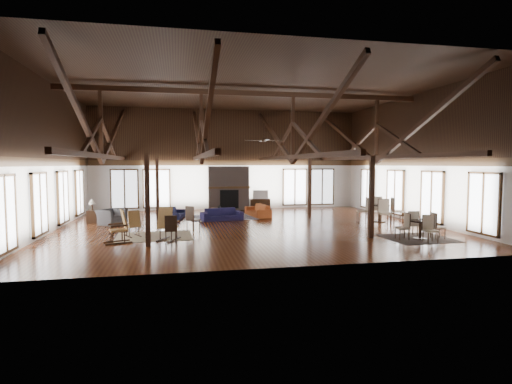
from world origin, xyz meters
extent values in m
plane|color=#5B2C13|center=(0.00, 0.00, 0.00)|extent=(16.00, 16.00, 0.00)
cube|color=black|center=(0.00, 0.00, 6.00)|extent=(16.00, 14.00, 0.02)
cube|color=silver|center=(0.00, 7.00, 3.00)|extent=(16.00, 0.02, 6.00)
cube|color=silver|center=(0.00, -7.00, 3.00)|extent=(16.00, 0.02, 6.00)
cube|color=silver|center=(-8.00, 0.00, 3.00)|extent=(0.02, 14.00, 6.00)
cube|color=silver|center=(8.00, 0.00, 3.00)|extent=(0.02, 14.00, 6.00)
cube|color=#321B0E|center=(0.00, 0.00, 5.75)|extent=(15.60, 0.18, 0.22)
cube|color=#321B0E|center=(-6.00, 0.00, 3.05)|extent=(0.16, 13.70, 0.18)
cube|color=#321B0E|center=(-6.00, 0.00, 4.40)|extent=(0.14, 0.14, 2.70)
cube|color=#321B0E|center=(-6.00, 3.50, 4.28)|extent=(0.15, 7.07, 3.12)
cube|color=#321B0E|center=(-6.00, -3.50, 4.28)|extent=(0.15, 7.07, 3.12)
cube|color=#321B0E|center=(-2.00, 0.00, 3.05)|extent=(0.16, 13.70, 0.18)
cube|color=#321B0E|center=(-2.00, 0.00, 4.40)|extent=(0.14, 0.14, 2.70)
cube|color=#321B0E|center=(-2.00, 3.50, 4.28)|extent=(0.15, 7.07, 3.12)
cube|color=#321B0E|center=(-2.00, -3.50, 4.28)|extent=(0.15, 7.07, 3.12)
cube|color=#321B0E|center=(2.00, 0.00, 3.05)|extent=(0.16, 13.70, 0.18)
cube|color=#321B0E|center=(2.00, 0.00, 4.40)|extent=(0.14, 0.14, 2.70)
cube|color=#321B0E|center=(2.00, 3.50, 4.28)|extent=(0.15, 7.07, 3.12)
cube|color=#321B0E|center=(2.00, -3.50, 4.28)|extent=(0.15, 7.07, 3.12)
cube|color=#321B0E|center=(6.00, 0.00, 3.05)|extent=(0.16, 13.70, 0.18)
cube|color=#321B0E|center=(6.00, 0.00, 4.40)|extent=(0.14, 0.14, 2.70)
cube|color=#321B0E|center=(6.00, 3.50, 4.28)|extent=(0.15, 7.07, 3.12)
cube|color=#321B0E|center=(6.00, -3.50, 4.28)|extent=(0.15, 7.07, 3.12)
cube|color=#321B0E|center=(-4.00, -3.50, 1.52)|extent=(0.16, 0.16, 3.05)
cube|color=#321B0E|center=(4.00, -3.50, 1.52)|extent=(0.16, 0.16, 3.05)
cube|color=#321B0E|center=(-4.00, 3.50, 1.52)|extent=(0.16, 0.16, 3.05)
cube|color=#321B0E|center=(4.00, 3.50, 1.52)|extent=(0.16, 0.16, 3.05)
cube|color=brown|center=(0.00, 6.68, 1.30)|extent=(2.40, 0.62, 2.60)
cube|color=black|center=(0.00, 6.36, 0.65)|extent=(1.10, 0.06, 1.10)
cube|color=#32200F|center=(0.00, 6.40, 1.35)|extent=(2.50, 0.20, 0.12)
cylinder|color=black|center=(0.50, -1.00, 4.05)|extent=(0.04, 0.04, 0.70)
cylinder|color=black|center=(0.50, -1.00, 3.70)|extent=(0.20, 0.20, 0.10)
cube|color=black|center=(0.95, -1.00, 3.70)|extent=(0.70, 0.12, 0.02)
cube|color=black|center=(0.50, -0.55, 3.70)|extent=(0.12, 0.70, 0.02)
cube|color=black|center=(0.05, -1.00, 3.70)|extent=(0.70, 0.12, 0.02)
cube|color=black|center=(0.50, -1.45, 3.70)|extent=(0.12, 0.70, 0.02)
imported|color=#19163C|center=(-0.91, 2.15, 0.29)|extent=(2.11, 1.16, 0.58)
imported|color=#171A3F|center=(-3.12, 3.35, 0.26)|extent=(1.90, 1.02, 0.53)
imported|color=#B35022|center=(1.13, 3.38, 0.30)|extent=(2.17, 1.09, 0.61)
cube|color=brown|center=(-0.80, 3.33, 0.43)|extent=(1.31, 0.88, 0.06)
cube|color=brown|center=(-1.30, 3.14, 0.20)|extent=(0.06, 0.06, 0.40)
cube|color=brown|center=(-1.30, 3.53, 0.20)|extent=(0.06, 0.06, 0.40)
cube|color=brown|center=(-0.29, 3.14, 0.20)|extent=(0.06, 0.06, 0.40)
cube|color=brown|center=(-0.29, 3.53, 0.20)|extent=(0.06, 0.06, 0.40)
imported|color=#B2B2B2|center=(-0.91, 3.32, 0.55)|extent=(0.21, 0.21, 0.18)
imported|color=#363639|center=(-5.93, 1.70, 0.35)|extent=(1.40, 1.43, 0.70)
cube|color=black|center=(-6.90, 2.40, 0.30)|extent=(0.45, 0.45, 0.59)
cylinder|color=black|center=(-6.90, 2.40, 0.77)|extent=(0.08, 0.08, 0.36)
cone|color=white|center=(-6.90, 2.40, 1.01)|extent=(0.32, 0.32, 0.26)
cube|color=olive|center=(-4.70, -1.50, 0.38)|extent=(0.57, 0.56, 0.05)
cube|color=olive|center=(-4.62, -1.68, 0.68)|extent=(0.47, 0.34, 0.63)
cube|color=black|center=(-4.87, -1.57, 0.02)|extent=(0.36, 0.72, 0.05)
cube|color=black|center=(-4.54, -1.42, 0.02)|extent=(0.36, 0.72, 0.05)
cube|color=olive|center=(-3.36, -2.53, 0.47)|extent=(0.71, 0.70, 0.06)
cube|color=olive|center=(-3.47, -2.75, 0.84)|extent=(0.57, 0.43, 0.77)
cube|color=black|center=(-3.56, -2.43, 0.03)|extent=(0.48, 0.87, 0.06)
cube|color=black|center=(-3.16, -2.64, 0.03)|extent=(0.48, 0.87, 0.06)
cube|color=olive|center=(-5.08, -2.72, 0.45)|extent=(0.62, 0.63, 0.05)
cube|color=olive|center=(-4.86, -2.65, 0.80)|extent=(0.34, 0.54, 0.74)
cube|color=black|center=(-5.01, -2.92, 0.03)|extent=(0.88, 0.32, 0.05)
cube|color=black|center=(-5.14, -2.52, 0.03)|extent=(0.88, 0.32, 0.05)
cube|color=black|center=(-2.41, -0.77, 0.47)|extent=(0.62, 0.62, 0.05)
cube|color=black|center=(-2.54, -0.92, 0.75)|extent=(0.35, 0.33, 0.57)
cylinder|color=black|center=(-2.41, -0.77, 0.24)|extent=(0.04, 0.04, 0.47)
cube|color=black|center=(-3.27, -3.06, 0.44)|extent=(0.43, 0.43, 0.05)
cube|color=black|center=(-3.26, -3.24, 0.71)|extent=(0.42, 0.06, 0.54)
cylinder|color=black|center=(-3.27, -3.06, 0.22)|extent=(0.03, 0.03, 0.44)
cylinder|color=black|center=(5.63, -4.12, 0.66)|extent=(0.79, 0.79, 0.04)
cylinder|color=black|center=(5.63, -4.12, 0.34)|extent=(0.10, 0.10, 0.64)
cylinder|color=black|center=(5.63, -4.12, 0.02)|extent=(0.47, 0.47, 0.04)
cylinder|color=black|center=(6.39, 0.23, 0.79)|extent=(0.93, 0.93, 0.04)
cylinder|color=black|center=(6.39, 0.23, 0.41)|extent=(0.10, 0.10, 0.77)
cylinder|color=black|center=(6.39, 0.23, 0.02)|extent=(0.56, 0.56, 0.04)
imported|color=#B2B2B2|center=(5.59, -4.15, 0.73)|extent=(0.14, 0.14, 0.09)
imported|color=#B2B2B2|center=(6.33, 0.19, 0.86)|extent=(0.14, 0.14, 0.10)
cube|color=black|center=(1.93, 6.75, 0.30)|extent=(1.21, 0.46, 0.61)
imported|color=#B2B2B2|center=(1.97, 6.75, 0.88)|extent=(0.94, 0.23, 0.54)
cube|color=#CBBC8D|center=(-3.91, -1.65, 0.01)|extent=(2.85, 2.27, 0.01)
cube|color=#16173F|center=(-0.84, 3.25, 0.01)|extent=(3.57, 2.84, 0.01)
cube|color=black|center=(5.63, -3.96, 0.01)|extent=(2.37, 2.17, 0.01)
camera|label=1|loc=(-3.04, -17.04, 2.73)|focal=28.00mm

